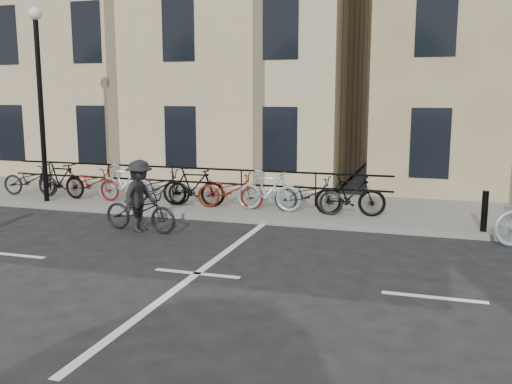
% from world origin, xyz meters
% --- Properties ---
extents(ground, '(120.00, 120.00, 0.00)m').
position_xyz_m(ground, '(0.00, 0.00, 0.00)').
color(ground, black).
rests_on(ground, ground).
extents(sidewalk, '(46.00, 4.00, 0.15)m').
position_xyz_m(sidewalk, '(-4.00, 6.00, 0.07)').
color(sidewalk, slate).
rests_on(sidewalk, ground).
extents(building_west, '(20.00, 10.00, 10.00)m').
position_xyz_m(building_west, '(-9.00, 13.00, 5.15)').
color(building_west, '#CCB58A').
rests_on(building_west, sidewalk).
extents(lamp_post, '(0.36, 0.36, 5.28)m').
position_xyz_m(lamp_post, '(-6.50, 4.40, 3.49)').
color(lamp_post, black).
rests_on(lamp_post, sidewalk).
extents(bollard_east, '(0.14, 0.14, 0.90)m').
position_xyz_m(bollard_east, '(5.00, 4.25, 0.60)').
color(bollard_east, black).
rests_on(bollard_east, sidewalk).
extents(parked_bikes, '(11.45, 1.23, 1.05)m').
position_xyz_m(parked_bikes, '(-2.82, 5.04, 0.65)').
color(parked_bikes, black).
rests_on(parked_bikes, sidewalk).
extents(cyclist_dark, '(1.92, 1.12, 1.66)m').
position_xyz_m(cyclist_dark, '(-2.50, 2.53, 0.65)').
color(cyclist_dark, black).
rests_on(cyclist_dark, ground).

